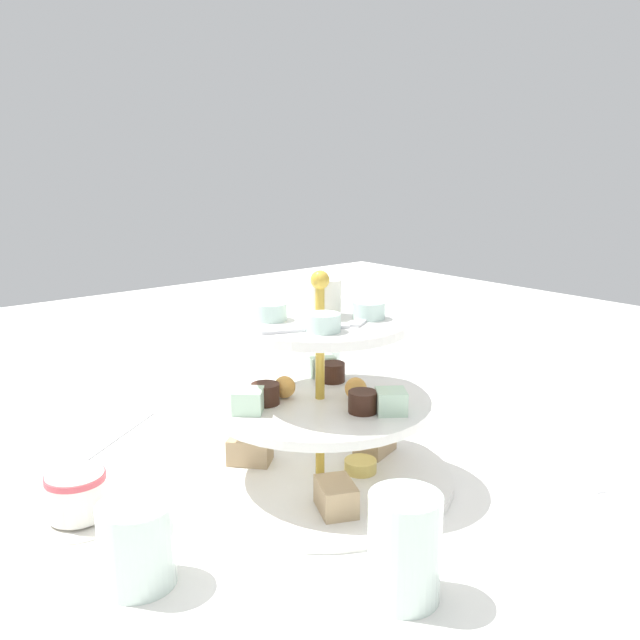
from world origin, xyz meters
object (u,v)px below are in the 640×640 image
object	(u,v)px
water_glass_tall_right	(317,360)
water_glass_mid_back	(404,547)
butter_knife_right	(118,434)
tiered_serving_stand	(320,417)
water_glass_short_left	(137,544)
teacup_with_saucer	(77,498)
butter_knife_left	(561,459)

from	to	relation	value
water_glass_tall_right	water_glass_mid_back	bearing A→B (deg)	-120.96
water_glass_tall_right	butter_knife_right	xyz separation A→B (m)	(-0.27, 0.08, -0.07)
water_glass_tall_right	butter_knife_right	world-z (taller)	water_glass_tall_right
tiered_serving_stand	water_glass_short_left	world-z (taller)	tiered_serving_stand
teacup_with_saucer	butter_knife_right	xyz separation A→B (m)	(0.12, 0.18, -0.02)
butter_knife_right	water_glass_mid_back	world-z (taller)	water_glass_mid_back
water_glass_short_left	teacup_with_saucer	xyz separation A→B (m)	(-0.00, 0.13, -0.01)
tiered_serving_stand	water_glass_short_left	distance (m)	0.25
water_glass_tall_right	water_glass_mid_back	size ratio (longest dim) A/B	1.51
butter_knife_left	water_glass_mid_back	distance (m)	0.35
water_glass_tall_right	butter_knife_left	distance (m)	0.35
water_glass_short_left	butter_knife_right	world-z (taller)	water_glass_short_left
water_glass_short_left	butter_knife_right	bearing A→B (deg)	69.07
tiered_serving_stand	butter_knife_left	bearing A→B (deg)	-29.36
teacup_with_saucer	butter_knife_left	world-z (taller)	teacup_with_saucer
tiered_serving_stand	butter_knife_right	xyz separation A→B (m)	(-0.12, 0.27, -0.07)
butter_knife_left	water_glass_short_left	bearing A→B (deg)	107.56
water_glass_short_left	water_glass_mid_back	world-z (taller)	water_glass_mid_back
butter_knife_left	butter_knife_right	distance (m)	0.56
tiered_serving_stand	water_glass_tall_right	distance (m)	0.24
water_glass_tall_right	teacup_with_saucer	bearing A→B (deg)	-165.66
teacup_with_saucer	butter_knife_left	bearing A→B (deg)	-25.08
tiered_serving_stand	butter_knife_left	xyz separation A→B (m)	(0.25, -0.14, -0.07)
water_glass_mid_back	teacup_with_saucer	bearing A→B (deg)	118.46
tiered_serving_stand	water_glass_tall_right	size ratio (longest dim) A/B	2.13
tiered_serving_stand	water_glass_mid_back	size ratio (longest dim) A/B	3.22
water_glass_tall_right	butter_knife_left	size ratio (longest dim) A/B	0.81
butter_knife_left	water_glass_mid_back	xyz separation A→B (m)	(-0.34, -0.06, 0.04)
butter_knife_left	teacup_with_saucer	bearing A→B (deg)	93.68
water_glass_short_left	water_glass_tall_right	bearing A→B (deg)	30.85
butter_knife_left	butter_knife_right	xyz separation A→B (m)	(-0.37, 0.41, 0.00)
teacup_with_saucer	tiered_serving_stand	bearing A→B (deg)	-20.20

